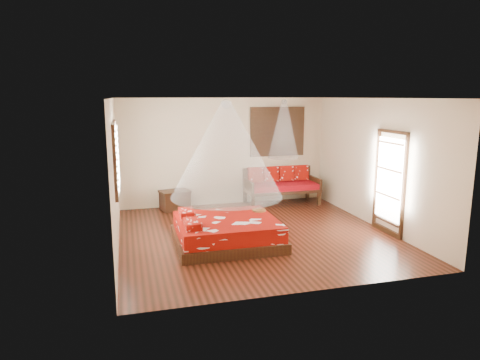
# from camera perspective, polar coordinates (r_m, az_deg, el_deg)

# --- Properties ---
(room) EXTENTS (5.54, 5.54, 2.84)m
(room) POSITION_cam_1_polar(r_m,az_deg,el_deg) (8.67, 2.11, 1.56)
(room) COLOR black
(room) RESTS_ON ground
(bed) EXTENTS (2.00, 1.81, 0.63)m
(bed) POSITION_cam_1_polar(r_m,az_deg,el_deg) (8.38, -1.86, -6.87)
(bed) COLOR black
(bed) RESTS_ON floor
(daybed) EXTENTS (1.95, 0.87, 0.98)m
(daybed) POSITION_cam_1_polar(r_m,az_deg,el_deg) (11.51, 5.45, -0.54)
(daybed) COLOR black
(daybed) RESTS_ON floor
(storage_chest) EXTENTS (0.82, 0.68, 0.49)m
(storage_chest) POSITION_cam_1_polar(r_m,az_deg,el_deg) (10.98, -8.68, -2.64)
(storage_chest) COLOR black
(storage_chest) RESTS_ON floor
(shutter_panel) EXTENTS (1.52, 0.06, 1.32)m
(shutter_panel) POSITION_cam_1_polar(r_m,az_deg,el_deg) (11.62, 5.01, 6.44)
(shutter_panel) COLOR black
(shutter_panel) RESTS_ON wall_back
(window_left) EXTENTS (0.10, 1.74, 1.34)m
(window_left) POSITION_cam_1_polar(r_m,az_deg,el_deg) (8.44, -16.17, 2.93)
(window_left) COLOR black
(window_left) RESTS_ON wall_left
(glazed_door) EXTENTS (0.08, 1.02, 2.16)m
(glazed_door) POSITION_cam_1_polar(r_m,az_deg,el_deg) (9.37, 19.30, -0.39)
(glazed_door) COLOR black
(glazed_door) RESTS_ON floor
(wine_tray) EXTENTS (0.28, 0.28, 0.23)m
(wine_tray) POSITION_cam_1_polar(r_m,az_deg,el_deg) (8.87, 2.56, -3.77)
(wine_tray) COLOR brown
(wine_tray) RESTS_ON bed
(mosquito_net_main) EXTENTS (2.13, 2.13, 1.80)m
(mosquito_net_main) POSITION_cam_1_polar(r_m,az_deg,el_deg) (8.04, -1.82, 4.05)
(mosquito_net_main) COLOR white
(mosquito_net_main) RESTS_ON ceiling
(mosquito_net_daybed) EXTENTS (0.79, 0.79, 1.50)m
(mosquito_net_daybed) POSITION_cam_1_polar(r_m,az_deg,el_deg) (11.18, 5.84, 6.76)
(mosquito_net_daybed) COLOR white
(mosquito_net_daybed) RESTS_ON ceiling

